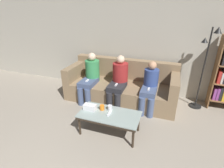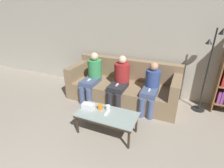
# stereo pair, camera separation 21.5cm
# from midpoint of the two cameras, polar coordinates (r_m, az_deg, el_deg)

# --- Properties ---
(wall_back) EXTENTS (12.00, 0.06, 2.60)m
(wall_back) POSITION_cam_midpoint_polar(r_m,az_deg,el_deg) (4.36, 8.10, 13.90)
(wall_back) COLOR #B7B2A3
(wall_back) RESTS_ON ground_plane
(couch) EXTENTS (2.52, 0.99, 0.89)m
(couch) POSITION_cam_midpoint_polar(r_m,az_deg,el_deg) (4.15, 5.20, -0.81)
(couch) COLOR #897051
(couch) RESTS_ON ground_plane
(coffee_table) EXTENTS (1.04, 0.53, 0.39)m
(coffee_table) POSITION_cam_midpoint_polar(r_m,az_deg,el_deg) (3.04, 0.38, -10.36)
(coffee_table) COLOR #8C9E99
(coffee_table) RESTS_ON ground_plane
(cup_near_left) EXTENTS (0.08, 0.08, 0.09)m
(cup_near_left) POSITION_cam_midpoint_polar(r_m,az_deg,el_deg) (3.11, -1.97, -7.54)
(cup_near_left) COLOR orange
(cup_near_left) RESTS_ON coffee_table
(cup_near_right) EXTENTS (0.08, 0.08, 0.09)m
(cup_near_right) POSITION_cam_midpoint_polar(r_m,az_deg,el_deg) (3.10, 0.66, -7.72)
(cup_near_right) COLOR silver
(cup_near_right) RESTS_ON coffee_table
(tissue_box) EXTENTS (0.22, 0.12, 0.13)m
(tissue_box) POSITION_cam_midpoint_polar(r_m,az_deg,el_deg) (3.14, -5.84, -7.24)
(tissue_box) COLOR white
(tissue_box) RESTS_ON coffee_table
(game_remote) EXTENTS (0.04, 0.15, 0.02)m
(game_remote) POSITION_cam_midpoint_polar(r_m,az_deg,el_deg) (3.01, 0.38, -9.56)
(game_remote) COLOR white
(game_remote) RESTS_ON coffee_table
(standing_lamp) EXTENTS (0.31, 0.26, 1.72)m
(standing_lamp) POSITION_cam_midpoint_polar(r_m,az_deg,el_deg) (3.94, 30.76, 5.88)
(standing_lamp) COLOR black
(standing_lamp) RESTS_ON ground_plane
(seated_person_left_end) EXTENTS (0.33, 0.71, 1.09)m
(seated_person_left_end) POSITION_cam_midpoint_polar(r_m,az_deg,el_deg) (4.09, -4.87, 2.81)
(seated_person_left_end) COLOR #47567A
(seated_person_left_end) RESTS_ON ground_plane
(seated_person_mid_left) EXTENTS (0.34, 0.71, 1.10)m
(seated_person_mid_left) POSITION_cam_midpoint_polar(r_m,az_deg,el_deg) (3.84, 4.26, 1.43)
(seated_person_mid_left) COLOR #28282D
(seated_person_mid_left) RESTS_ON ground_plane
(seated_person_mid_right) EXTENTS (0.31, 0.66, 1.03)m
(seated_person_mid_right) POSITION_cam_midpoint_polar(r_m,az_deg,el_deg) (3.70, 14.20, -0.89)
(seated_person_mid_right) COLOR #47567A
(seated_person_mid_right) RESTS_ON ground_plane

